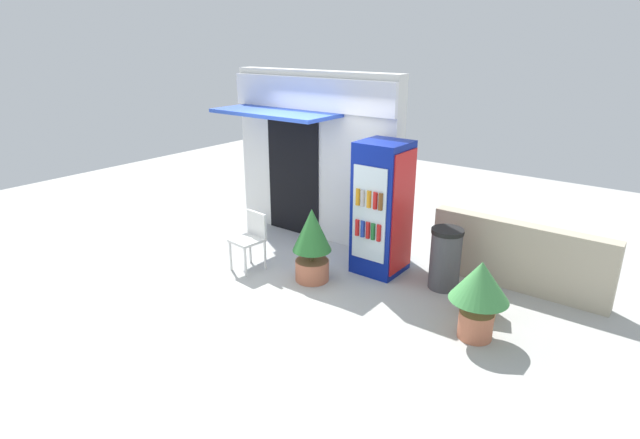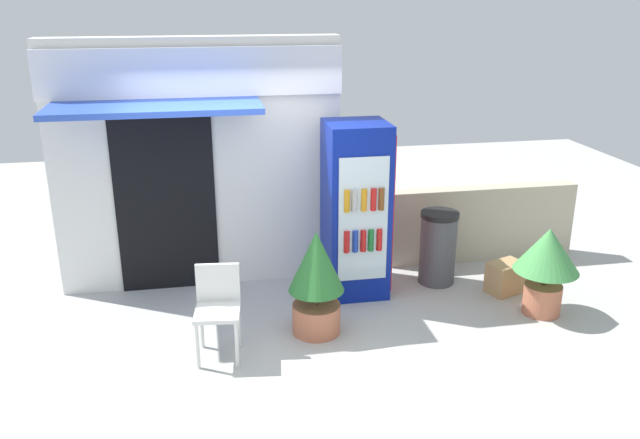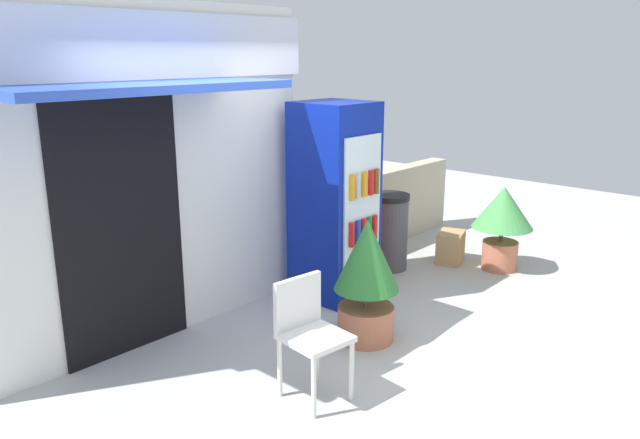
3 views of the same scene
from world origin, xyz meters
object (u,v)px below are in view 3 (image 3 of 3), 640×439
object	(u,v)px
potted_plant_curbside	(503,217)
trash_bin	(389,231)
drink_cooler	(335,202)
plastic_chair	(308,328)
potted_plant_near_shop	(367,274)
cardboard_box	(450,247)

from	to	relation	value
potted_plant_curbside	trash_bin	xyz separation A→B (m)	(-0.83, 0.96, -0.18)
drink_cooler	plastic_chair	xyz separation A→B (m)	(-1.58, -1.10, -0.46)
drink_cooler	potted_plant_curbside	size ratio (longest dim) A/B	2.03
drink_cooler	potted_plant_near_shop	world-z (taller)	drink_cooler
drink_cooler	cardboard_box	world-z (taller)	drink_cooler
plastic_chair	trash_bin	distance (m)	2.83
potted_plant_near_shop	cardboard_box	size ratio (longest dim) A/B	2.75
trash_bin	cardboard_box	xyz separation A→B (m)	(0.67, -0.41, -0.26)
drink_cooler	potted_plant_curbside	xyz separation A→B (m)	(1.83, -0.91, -0.36)
potted_plant_curbside	cardboard_box	xyz separation A→B (m)	(-0.16, 0.55, -0.44)
drink_cooler	plastic_chair	bearing A→B (deg)	-145.10
plastic_chair	cardboard_box	bearing A→B (deg)	12.79
drink_cooler	cardboard_box	xyz separation A→B (m)	(1.68, -0.36, -0.80)
drink_cooler	potted_plant_curbside	bearing A→B (deg)	-26.44
trash_bin	cardboard_box	bearing A→B (deg)	-31.56
plastic_chair	cardboard_box	xyz separation A→B (m)	(3.26, 0.74, -0.34)
potted_plant_curbside	cardboard_box	bearing A→B (deg)	105.98
potted_plant_near_shop	potted_plant_curbside	world-z (taller)	potted_plant_near_shop
plastic_chair	cardboard_box	size ratio (longest dim) A/B	2.21
potted_plant_near_shop	trash_bin	world-z (taller)	potted_plant_near_shop
plastic_chair	trash_bin	xyz separation A→B (m)	(2.59, 1.15, -0.08)
drink_cooler	trash_bin	size ratio (longest dim) A/B	2.24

